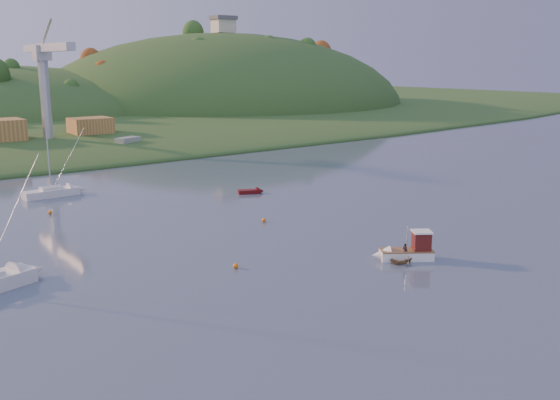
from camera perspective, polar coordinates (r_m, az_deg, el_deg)
hill_right at (r=252.84m, az=-5.05°, el=8.16°), size 150.00×130.00×60.00m
hilltop_house at (r=252.52m, az=-5.20°, el=15.74°), size 9.00×7.00×6.45m
wharf at (r=148.05m, az=-19.47°, el=4.88°), size 42.00×16.00×2.40m
shed_east at (r=152.19m, az=-16.92°, el=6.46°), size 9.00×7.00×4.00m
dock_crane at (r=142.63m, az=-20.64°, el=10.98°), size 3.20×28.00×20.30m
fishing_boat at (r=62.80m, az=11.15°, el=-4.62°), size 6.03×4.96×3.85m
sailboat_far at (r=96.01m, az=-20.19°, el=0.71°), size 7.86×2.69×10.77m
canoe at (r=62.48m, az=11.33°, el=-5.19°), size 3.74×2.89×0.71m
paddler at (r=62.36m, az=11.35°, el=-4.82°), size 0.44×0.61×1.54m
red_tender at (r=92.66m, az=-2.36°, el=0.80°), size 4.08×2.78×1.32m
work_vessel at (r=138.57m, az=-13.70°, el=4.74°), size 13.29×9.08×3.22m
buoy_1 at (r=75.89m, az=-1.48°, el=-1.86°), size 0.50×0.50×0.50m
buoy_3 at (r=85.04m, az=-20.28°, el=-1.07°), size 0.50×0.50×0.50m
buoy_4 at (r=59.37m, az=-4.08°, el=-6.02°), size 0.50×0.50×0.50m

